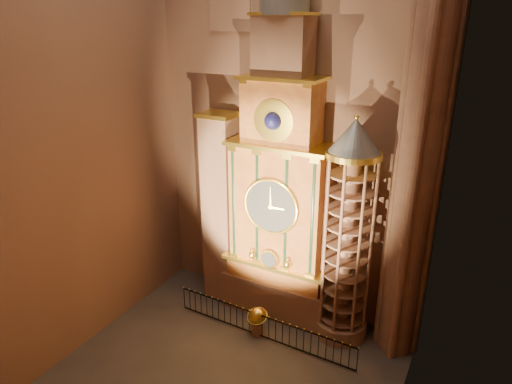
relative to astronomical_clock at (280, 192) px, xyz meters
The scene contains 10 objects.
floor 8.32m from the astronomical_clock, 90.00° to the right, with size 14.00×14.00×0.00m, color #383330.
wall_back 4.45m from the astronomical_clock, 90.00° to the left, with size 22.00×22.00×0.00m, color #916A4E.
wall_left 9.61m from the astronomical_clock, 144.66° to the right, with size 22.00×22.00×0.00m, color #916A4E.
wall_right 9.61m from the astronomical_clock, 35.34° to the right, with size 22.00×22.00×0.00m, color #916A4E.
astronomical_clock is the anchor object (origin of this frame).
portrait_tower 3.73m from the astronomical_clock, behind, with size 1.80×1.60×10.20m.
stair_turret 3.78m from the astronomical_clock, ahead, with size 2.50×2.50×10.80m.
gothic_pier 7.48m from the astronomical_clock, ahead, with size 2.04×2.04×22.00m.
celestial_globe 6.24m from the astronomical_clock, 90.76° to the right, with size 1.09×1.04×1.47m.
iron_railing 6.49m from the astronomical_clock, 82.59° to the right, with size 9.39×0.36×1.24m.
Camera 1 is at (8.53, -13.59, 14.50)m, focal length 32.00 mm.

